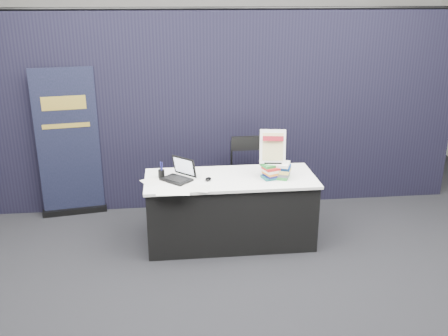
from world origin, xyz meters
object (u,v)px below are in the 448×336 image
Objects in this scene: display_table at (230,210)px; laptop at (176,174)px; book_stack_short at (279,170)px; info_sign at (273,147)px; book_stack_tall at (273,171)px; pullup_banner at (69,152)px; stacking_chair at (251,177)px.

display_table is 0.71m from laptop.
info_sign is at bearing 174.48° from book_stack_short.
display_table is at bearing -177.85° from info_sign.
info_sign is (0.00, 0.03, 0.25)m from book_stack_tall.
display_table is 1.00× the size of pullup_banner.
laptop is 1.01m from book_stack_tall.
stacking_chair is at bearing 58.75° from display_table.
display_table is at bearing 173.33° from book_stack_short.
stacking_chair is (-0.12, 0.60, -0.28)m from book_stack_tall.
laptop is at bearing 179.68° from display_table.
stacking_chair is (-0.19, 0.57, -0.28)m from book_stack_short.
display_table is 0.68m from book_stack_short.
info_sign is (-0.07, 0.01, 0.25)m from book_stack_short.
book_stack_short reaches higher than book_stack_tall.
display_table is 0.63m from book_stack_tall.
pullup_banner is at bearing 165.10° from info_sign.
stacking_chair is at bearing -20.39° from pullup_banner.
laptop is 1.10× the size of info_sign.
stacking_chair reaches higher than display_table.
book_stack_tall is 0.83× the size of book_stack_short.
info_sign is at bearing 90.00° from book_stack_tall.
book_stack_tall is at bearing -80.99° from info_sign.
display_table is 0.63m from stacking_chair.
book_stack_short is at bearing -32.33° from pullup_banner.
book_stack_tall is (1.00, -0.09, 0.03)m from laptop.
pullup_banner reaches higher than book_stack_tall.
display_table is 6.43× the size of book_stack_short.
stacking_chair is (2.13, -0.43, -0.24)m from pullup_banner.
info_sign reaches higher than laptop.
book_stack_tall is 0.67m from stacking_chair.
pullup_banner reaches higher than display_table.
book_stack_short is 0.77× the size of info_sign.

